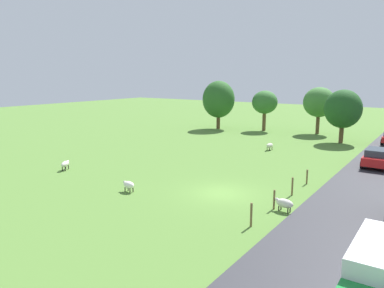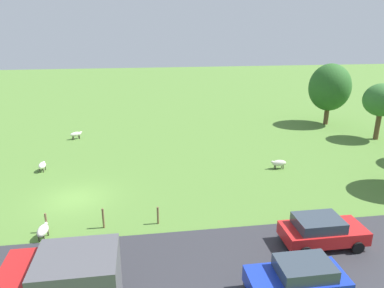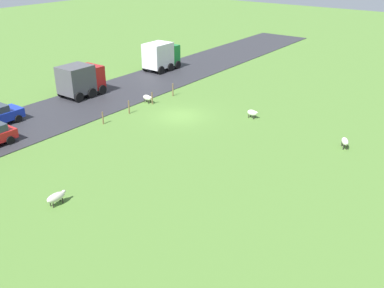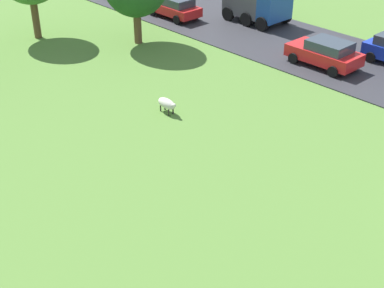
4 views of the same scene
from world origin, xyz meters
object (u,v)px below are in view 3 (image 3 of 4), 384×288
object	(u,v)px
sheep_0	(345,142)
truck_1	(161,56)
sheep_1	(147,98)
truck_2	(81,79)
sheep_3	(56,197)
sheep_2	(252,113)

from	to	relation	value
sheep_0	truck_1	world-z (taller)	truck_1
sheep_1	truck_2	xyz separation A→B (m)	(6.50, 2.43, 1.24)
sheep_0	sheep_3	world-z (taller)	sheep_0
sheep_1	truck_2	bearing A→B (deg)	20.49
truck_1	truck_2	size ratio (longest dim) A/B	1.04
sheep_1	truck_2	distance (m)	7.05
sheep_1	truck_1	bearing A→B (deg)	-56.15
truck_1	sheep_1	bearing A→B (deg)	123.85
sheep_0	sheep_1	xyz separation A→B (m)	(18.47, 1.08, -0.02)
sheep_3	truck_1	size ratio (longest dim) A/B	0.30
sheep_1	sheep_3	bearing A→B (deg)	115.28
sheep_1	sheep_0	bearing A→B (deg)	-176.65
sheep_0	truck_1	size ratio (longest dim) A/B	0.29
sheep_3	truck_2	xyz separation A→B (m)	(14.25, -13.98, 1.25)
sheep_1	sheep_2	size ratio (longest dim) A/B	1.15
sheep_0	sheep_1	world-z (taller)	sheep_1
truck_1	truck_2	bearing A→B (deg)	90.22
truck_1	sheep_2	bearing A→B (deg)	155.98
sheep_2	truck_1	xyz separation A→B (m)	(16.54, -7.37, 1.32)
sheep_0	sheep_3	distance (m)	20.52
sheep_2	sheep_3	xyz separation A→B (m)	(2.24, 18.79, 0.00)
sheep_3	sheep_1	bearing A→B (deg)	-64.72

